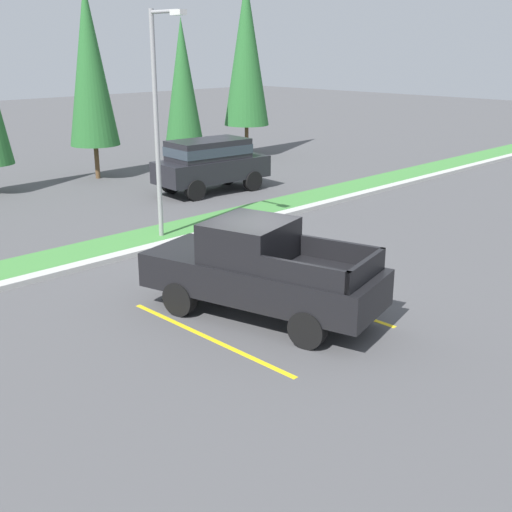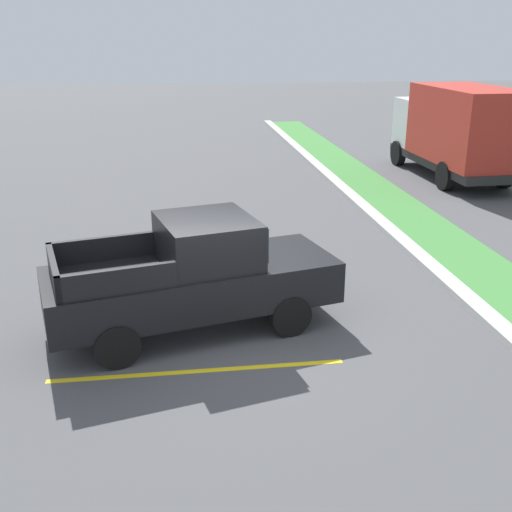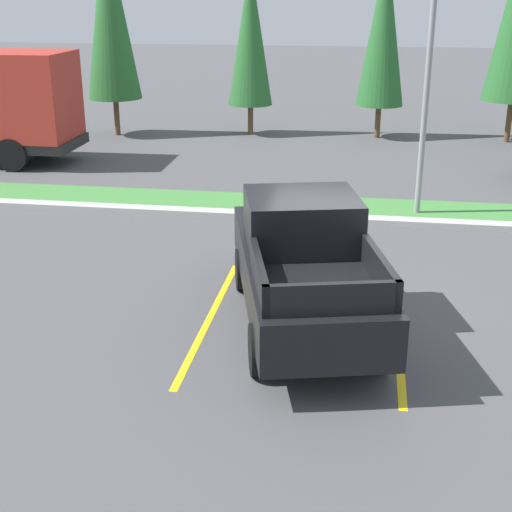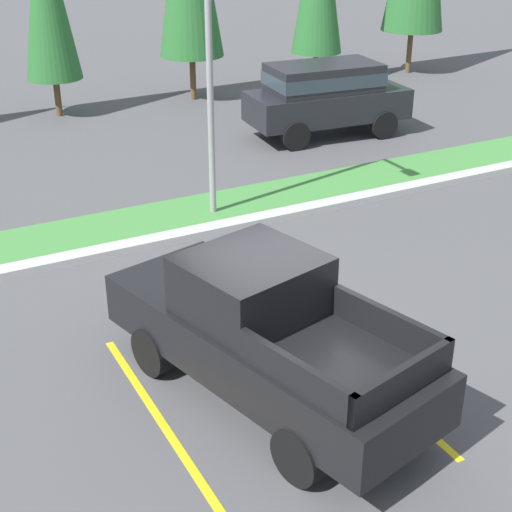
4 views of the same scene
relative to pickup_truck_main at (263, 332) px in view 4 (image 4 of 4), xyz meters
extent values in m
plane|color=#4C4C4F|center=(0.61, 0.53, -1.04)|extent=(120.00, 120.00, 0.00)
cube|color=yellow|center=(-1.54, -0.05, -1.04)|extent=(0.12, 4.80, 0.01)
cube|color=yellow|center=(1.56, -0.05, -1.04)|extent=(0.12, 4.80, 0.01)
cube|color=#B2B2AD|center=(0.61, 5.53, -0.97)|extent=(56.00, 0.40, 0.15)
cube|color=#42843D|center=(0.61, 6.63, -1.01)|extent=(56.00, 1.80, 0.06)
cylinder|color=black|center=(-1.19, 1.25, -0.66)|extent=(0.45, 0.81, 0.76)
cylinder|color=black|center=(0.46, 1.66, -0.66)|extent=(0.45, 0.81, 0.76)
cylinder|color=black|center=(-0.44, -1.76, -0.66)|extent=(0.45, 0.81, 0.76)
cylinder|color=black|center=(1.21, -1.35, -0.66)|extent=(0.45, 0.81, 0.76)
cube|color=black|center=(0.01, -0.05, -0.16)|extent=(3.10, 5.50, 0.76)
cube|color=black|center=(-0.06, 0.24, 0.64)|extent=(2.09, 1.98, 0.84)
cube|color=#2D3842|center=(-0.26, 1.04, 0.69)|extent=(1.59, 0.45, 0.63)
cube|color=black|center=(-0.46, -1.66, 0.44)|extent=(0.55, 1.87, 0.44)
cube|color=black|center=(1.19, -1.25, 0.44)|extent=(0.55, 1.87, 0.44)
cube|color=black|center=(0.58, -2.33, 0.44)|extent=(1.77, 0.53, 0.44)
cube|color=silver|center=(-0.60, 2.43, -0.40)|extent=(1.79, 0.59, 0.28)
cylinder|color=black|center=(9.06, 10.94, -0.64)|extent=(0.82, 0.33, 0.80)
cylinder|color=black|center=(8.91, 9.25, -0.64)|extent=(0.82, 0.33, 0.80)
cylinder|color=black|center=(6.28, 11.20, -0.64)|extent=(0.82, 0.33, 0.80)
cylinder|color=black|center=(6.12, 9.51, -0.64)|extent=(0.82, 0.33, 0.80)
cube|color=black|center=(7.59, 10.22, -0.12)|extent=(4.75, 2.25, 0.84)
cube|color=black|center=(7.44, 10.24, 0.68)|extent=(3.24, 1.96, 0.76)
cube|color=#2D3842|center=(7.44, 10.24, 0.66)|extent=(3.28, 2.00, 0.36)
cylinder|color=gray|center=(2.20, 6.43, 2.25)|extent=(0.14, 0.14, 6.58)
cylinder|color=brown|center=(1.26, 16.01, -0.45)|extent=(0.20, 0.20, 1.18)
cylinder|color=brown|center=(5.87, 15.93, -0.30)|extent=(0.20, 0.20, 1.47)
cylinder|color=brown|center=(10.49, 15.53, -0.42)|extent=(0.20, 0.20, 1.24)
cylinder|color=brown|center=(14.91, 15.80, -0.23)|extent=(0.20, 0.20, 1.61)
camera|label=1|loc=(-9.30, -9.25, 4.56)|focal=45.79mm
camera|label=2|loc=(10.33, -0.30, 4.12)|focal=43.07mm
camera|label=3|loc=(0.90, -10.67, 4.13)|focal=50.22mm
camera|label=4|loc=(-4.31, -7.97, 5.59)|focal=53.68mm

